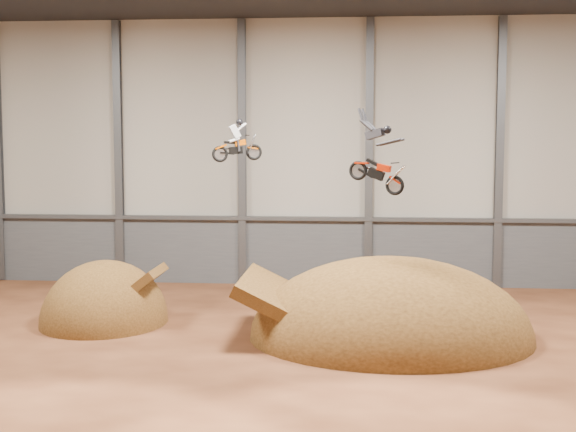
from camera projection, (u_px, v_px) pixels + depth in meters
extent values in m
plane|color=#472313|center=(278.00, 363.00, 27.97)|extent=(40.00, 40.00, 0.00)
cube|color=#ADA699|center=(305.00, 153.00, 42.15)|extent=(40.00, 0.10, 14.00)
cube|color=#4D4F54|center=(305.00, 252.00, 42.57)|extent=(39.80, 0.18, 3.50)
cube|color=#47494F|center=(305.00, 219.00, 42.25)|extent=(39.80, 0.35, 0.20)
cube|color=#47494F|center=(119.00, 153.00, 42.81)|extent=(0.40, 0.36, 13.90)
cube|color=#47494F|center=(242.00, 153.00, 42.24)|extent=(0.40, 0.36, 13.90)
cube|color=#47494F|center=(369.00, 153.00, 41.67)|extent=(0.40, 0.36, 13.90)
cube|color=#47494F|center=(499.00, 153.00, 41.10)|extent=(0.40, 0.36, 13.90)
ellipsoid|color=#432910|center=(105.00, 323.00, 33.99)|extent=(5.30, 6.12, 5.30)
ellipsoid|color=#432910|center=(390.00, 338.00, 31.38)|extent=(11.04, 9.77, 6.37)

